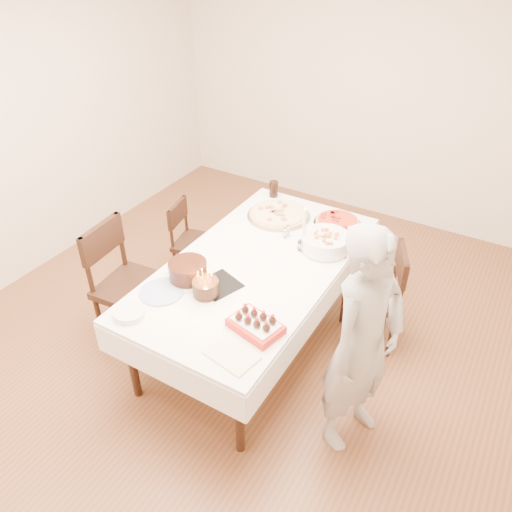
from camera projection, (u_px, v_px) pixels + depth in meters
The scene contains 22 objects.
floor at pixel (245, 333), 4.15m from camera, with size 5.00×5.00×0.00m, color brown.
wall_back at pixel (371, 92), 5.14m from camera, with size 4.50×0.04×2.70m, color beige.
wall_left at pixel (22, 127), 4.32m from camera, with size 0.04×5.00×2.70m, color beige.
dining_table at pixel (256, 302), 3.90m from camera, with size 1.14×2.14×0.75m, color white.
chair_right_savory at pixel (370, 296), 3.85m from camera, with size 0.45×0.45×0.89m, color black, non-canonical shape.
chair_left_savory at pixel (197, 243), 4.55m from camera, with size 0.40×0.40×0.78m, color black, non-canonical shape.
chair_left_dessert at pixel (133, 287), 3.83m from camera, with size 0.52×0.52×1.03m, color black, non-canonical shape.
person at pixel (363, 344), 2.94m from camera, with size 0.58×0.38×1.59m, color #A8A39F.
pizza_white at pixel (279, 214), 4.23m from camera, with size 0.54×0.54×0.04m, color beige.
pizza_pepperoni at pixel (337, 222), 4.13m from camera, with size 0.39×0.39×0.04m, color red.
red_placemat at pixel (331, 248), 3.85m from camera, with size 0.25×0.25×0.01m, color #B21E1E.
pasta_bowl at pixel (325, 242), 3.80m from camera, with size 0.37×0.37×0.12m, color white.
taper_candle at pixel (304, 229), 3.73m from camera, with size 0.08×0.08×0.38m, color white.
shaker_pair at pixel (285, 233), 3.95m from camera, with size 0.08×0.08×0.09m, color white, non-canonical shape.
cola_glass at pixel (274, 189), 4.50m from camera, with size 0.08×0.08×0.15m, color black.
layer_cake at pixel (188, 271), 3.49m from camera, with size 0.35×0.35×0.14m, color black.
cake_board at pixel (219, 285), 3.47m from camera, with size 0.26×0.26×0.01m, color black.
birthday_cake at pixel (205, 283), 3.33m from camera, with size 0.18×0.18×0.17m, color #3D2110.
strawberry_box at pixel (256, 325), 3.08m from camera, with size 0.33×0.22×0.08m, color red, non-canonical shape.
box_lid at pixel (231, 356), 2.92m from camera, with size 0.30×0.20×0.03m, color beige.
plate_stack at pixel (129, 313), 3.20m from camera, with size 0.20×0.20×0.04m, color white.
china_plate at pixel (162, 292), 3.40m from camera, with size 0.31×0.31×0.01m, color white.
Camera 1 is at (1.63, -2.56, 2.91)m, focal length 35.00 mm.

